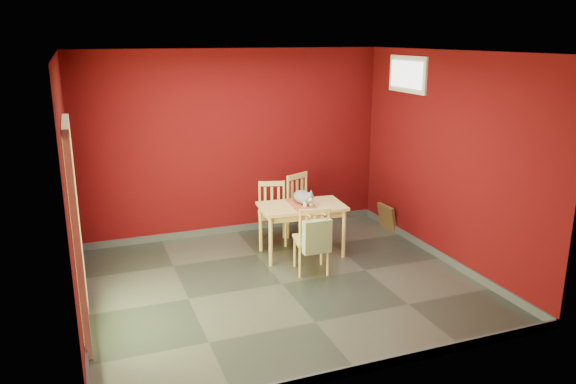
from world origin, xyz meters
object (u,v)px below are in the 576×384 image
object	(u,v)px
chair_near	(312,239)
cat	(303,195)
dining_table	(302,211)
picture_frame	(387,217)
chair_far_left	(272,212)
tote_bag	(317,236)
chair_far_right	(304,206)

from	to	relation	value
chair_near	cat	size ratio (longest dim) A/B	1.87
chair_near	dining_table	bearing A→B (deg)	79.59
chair_near	picture_frame	world-z (taller)	chair_near
chair_far_left	dining_table	bearing A→B (deg)	-70.38
dining_table	chair_near	size ratio (longest dim) A/B	1.33
cat	picture_frame	size ratio (longest dim) A/B	1.20
dining_table	tote_bag	world-z (taller)	tote_bag
dining_table	picture_frame	distance (m)	1.73
dining_table	chair_far_right	world-z (taller)	chair_far_right
chair_far_left	cat	world-z (taller)	cat
tote_bag	picture_frame	world-z (taller)	tote_bag
dining_table	chair_far_right	bearing A→B (deg)	64.69
chair_far_right	picture_frame	world-z (taller)	chair_far_right
picture_frame	chair_far_left	bearing A→B (deg)	176.68
cat	chair_far_right	bearing A→B (deg)	51.44
tote_bag	cat	distance (m)	0.95
chair_near	tote_bag	xyz separation A→B (m)	(-0.03, -0.21, 0.10)
chair_near	cat	xyz separation A→B (m)	(0.16, 0.69, 0.37)
chair_far_right	picture_frame	bearing A→B (deg)	-4.52
cat	chair_near	bearing A→B (deg)	-117.21
cat	picture_frame	distance (m)	1.73
chair_far_right	picture_frame	xyz separation A→B (m)	(1.33, -0.11, -0.29)
dining_table	picture_frame	size ratio (longest dim) A/B	2.98
cat	picture_frame	xyz separation A→B (m)	(1.56, 0.41, -0.62)
picture_frame	chair_near	bearing A→B (deg)	-147.50
chair_near	tote_bag	distance (m)	0.24
chair_far_left	picture_frame	size ratio (longest dim) A/B	2.22
chair_far_left	tote_bag	bearing A→B (deg)	-87.09
chair_near	picture_frame	bearing A→B (deg)	32.50
tote_bag	cat	xyz separation A→B (m)	(0.18, 0.90, 0.26)
chair_far_left	picture_frame	xyz separation A→B (m)	(1.82, -0.11, -0.25)
chair_far_left	picture_frame	bearing A→B (deg)	-3.32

